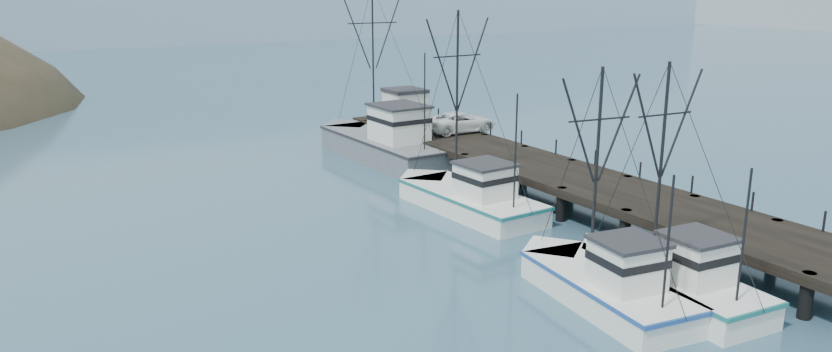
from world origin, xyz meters
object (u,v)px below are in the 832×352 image
(trawler_far, at_px, (467,197))
(pier_shed, at_px, (405,105))
(trawler_mid, at_px, (603,284))
(pickup_truck, at_px, (460,122))
(trawler_near, at_px, (668,279))
(work_vessel, at_px, (384,143))
(pier, at_px, (541,169))

(trawler_far, bearing_deg, pier_shed, 71.63)
(trawler_far, bearing_deg, trawler_mid, -99.89)
(trawler_mid, bearing_deg, pickup_truck, 69.04)
(trawler_near, height_order, work_vessel, work_vessel)
(trawler_near, xyz_separation_m, trawler_mid, (-2.83, 1.02, -0.00))
(trawler_far, relative_size, pier_shed, 3.82)
(trawler_far, bearing_deg, work_vessel, 81.86)
(trawler_near, height_order, trawler_mid, trawler_near)
(trawler_far, relative_size, work_vessel, 0.74)
(pier_shed, bearing_deg, trawler_near, -99.74)
(trawler_near, bearing_deg, trawler_mid, 160.21)
(pier, height_order, trawler_far, trawler_far)
(work_vessel, bearing_deg, pickup_truck, -23.38)
(work_vessel, bearing_deg, trawler_near, -93.30)
(trawler_far, height_order, pier_shed, trawler_far)
(trawler_far, xyz_separation_m, work_vessel, (2.10, 14.65, 0.41))
(trawler_near, relative_size, pier_shed, 3.29)
(trawler_mid, distance_m, work_vessel, 29.08)
(pier, relative_size, work_vessel, 2.68)
(trawler_near, distance_m, work_vessel, 29.79)
(work_vessel, distance_m, pier_shed, 6.03)
(pier, xyz_separation_m, trawler_near, (-5.76, -15.63, -0.87))
(trawler_mid, distance_m, pickup_truck, 28.26)
(work_vessel, height_order, pier_shed, work_vessel)
(trawler_far, bearing_deg, trawler_near, -88.55)
(pier, relative_size, pickup_truck, 7.64)
(trawler_mid, height_order, pickup_truck, trawler_mid)
(trawler_mid, distance_m, pier_shed, 33.83)
(pier, distance_m, trawler_far, 6.23)
(pickup_truck, bearing_deg, trawler_near, 165.84)
(trawler_near, relative_size, pickup_truck, 1.83)
(trawler_mid, bearing_deg, pier_shed, 75.21)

